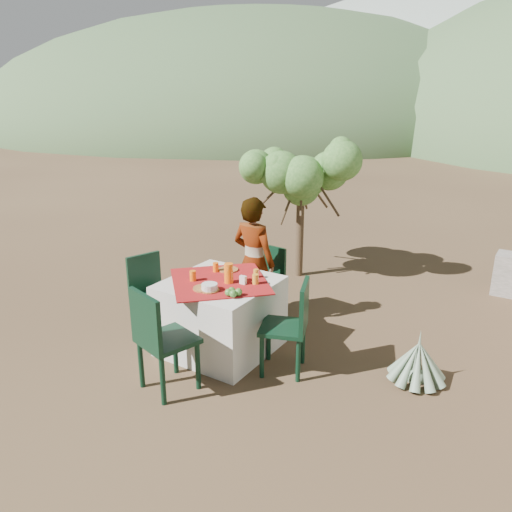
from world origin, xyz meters
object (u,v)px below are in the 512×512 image
Objects in this scene: chair_left at (150,290)px; person at (254,262)px; shrub_tree at (306,181)px; juice_pitcher at (229,273)px; table at (220,315)px; chair_near at (159,337)px; chair_right at (292,323)px; agave at (417,362)px; chair_far at (267,278)px.

person is (0.88, 0.77, 0.26)m from chair_left.
juice_pitcher is at bearing -80.75° from shrub_tree.
table is 0.93m from chair_near.
chair_right is (0.81, 0.92, -0.03)m from chair_near.
agave is at bearing 177.42° from person.
chair_near is 0.66× the size of person.
juice_pitcher is (-0.72, 0.00, 0.35)m from chair_right.
chair_left is 1.49× the size of agave.
person is at bearing -149.33° from chair_right.
chair_right is 0.80m from juice_pitcher.
juice_pitcher reaches higher than chair_right.
chair_near reaches higher than chair_left.
agave is (2.19, -1.98, -1.18)m from shrub_tree.
chair_far is 1.32m from chair_right.
agave is at bearing 13.85° from table.
person is at bearing -71.86° from chair_near.
chair_left is at bearing -26.72° from chair_near.
chair_near reaches higher than chair_right.
person is 7.48× the size of juice_pitcher.
person reaches higher than chair_far.
chair_left is at bearing -176.85° from juice_pitcher.
agave is (2.82, 0.52, -0.29)m from chair_left.
shrub_tree reaches higher than chair_far.
juice_pitcher is at bearing 107.52° from person.
chair_left reaches higher than table.
chair_far is (-0.04, 0.99, 0.08)m from table.
chair_near is at bearing -115.36° from chair_left.
shrub_tree is at bearing 96.69° from table.
shrub_tree is at bearing 137.83° from agave.
chair_near is (0.02, -0.92, 0.16)m from table.
juice_pitcher is at bearing -165.48° from agave.
shrub_tree is at bearing -69.07° from chair_near.
chair_far is 2.03m from agave.
agave is at bearing -127.90° from chair_near.
table is 1.42× the size of chair_right.
chair_far is 0.85× the size of chair_near.
shrub_tree is 8.79× the size of juice_pitcher.
chair_near is at bearing -84.83° from shrub_tree.
shrub_tree reaches higher than juice_pitcher.
chair_left is (-0.94, 0.86, -0.06)m from chair_near.
chair_right reaches higher than agave.
chair_far is 1.08m from juice_pitcher.
chair_right is 2.83m from shrub_tree.
agave is (1.07, 0.47, -0.31)m from chair_right.
table is 0.84m from chair_right.
person is at bearing 94.04° from table.
chair_left is 1.11m from juice_pitcher.
person reaches higher than chair_near.
chair_near reaches higher than agave.
shrub_tree is at bearing -175.61° from chair_right.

